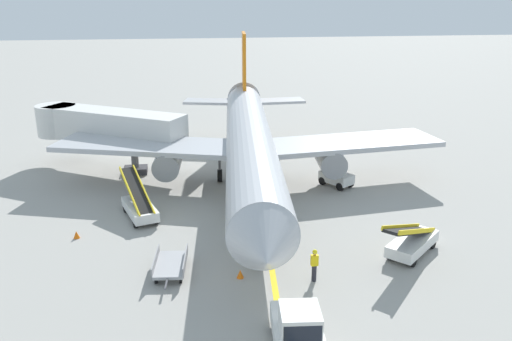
{
  "coord_description": "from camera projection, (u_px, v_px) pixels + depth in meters",
  "views": [
    {
      "loc": [
        -3.16,
        -23.48,
        13.5
      ],
      "look_at": [
        1.54,
        9.23,
        2.5
      ],
      "focal_mm": 37.46,
      "sensor_mm": 36.0,
      "label": 1
    }
  ],
  "objects": [
    {
      "name": "safety_cone_nose_right",
      "position": [
        76.0,
        235.0,
        30.89
      ],
      "size": [
        0.36,
        0.36,
        0.44
      ],
      "primitive_type": "cone",
      "color": "orange",
      "rests_on": "ground"
    },
    {
      "name": "taxi_line_yellow",
      "position": [
        266.0,
        233.0,
        31.64
      ],
      "size": [
        7.78,
        79.68,
        0.01
      ],
      "primitive_type": "cube",
      "rotation": [
        0.0,
        0.0,
        -0.09
      ],
      "color": "yellow",
      "rests_on": "ground"
    },
    {
      "name": "ground_crew_marshaller",
      "position": [
        314.0,
        264.0,
        26.08
      ],
      "size": [
        0.36,
        0.24,
        1.7
      ],
      "color": "#26262D",
      "rests_on": "ground"
    },
    {
      "name": "pushback_tug",
      "position": [
        298.0,
        330.0,
        20.82
      ],
      "size": [
        2.22,
        3.76,
        2.2
      ],
      "color": "silver",
      "rests_on": "ground"
    },
    {
      "name": "jet_bridge",
      "position": [
        100.0,
        126.0,
        42.2
      ],
      "size": [
        12.26,
        8.82,
        4.85
      ],
      "color": "silver",
      "rests_on": "ground"
    },
    {
      "name": "safety_cone_nose_left",
      "position": [
        240.0,
        274.0,
        26.57
      ],
      "size": [
        0.36,
        0.36,
        0.44
      ],
      "primitive_type": "cone",
      "color": "orange",
      "rests_on": "ground"
    },
    {
      "name": "airliner",
      "position": [
        250.0,
        143.0,
        37.88
      ],
      "size": [
        28.49,
        35.34,
        10.1
      ],
      "color": "#B2B5BA",
      "rests_on": "ground"
    },
    {
      "name": "baggage_tug_near_wing",
      "position": [
        335.0,
        173.0,
        39.16
      ],
      "size": [
        2.41,
        2.72,
        2.1
      ],
      "color": "silver",
      "rests_on": "ground"
    },
    {
      "name": "belt_loader_aft_hold",
      "position": [
        412.0,
        241.0,
        28.8
      ],
      "size": [
        4.5,
        4.33,
        2.59
      ],
      "color": "silver",
      "rests_on": "ground"
    },
    {
      "name": "ground_plane",
      "position": [
        252.0,
        277.0,
        26.74
      ],
      "size": [
        300.0,
        300.0,
        0.0
      ],
      "primitive_type": "plane",
      "color": "#9E9B93"
    },
    {
      "name": "baggage_cart_loaded",
      "position": [
        171.0,
        264.0,
        26.98
      ],
      "size": [
        1.84,
        3.82,
        0.94
      ],
      "color": "#A5A5A8",
      "rests_on": "ground"
    },
    {
      "name": "belt_loader_forward_hold",
      "position": [
        139.0,
        206.0,
        33.62
      ],
      "size": [
        2.7,
        5.15,
        2.59
      ],
      "color": "silver",
      "rests_on": "ground"
    }
  ]
}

